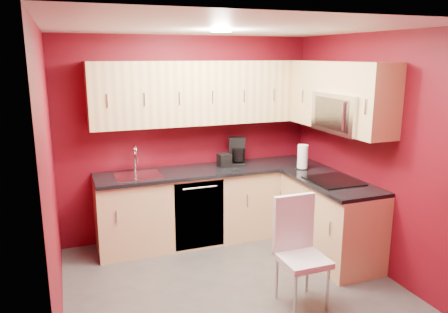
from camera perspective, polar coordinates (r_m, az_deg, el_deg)
floor at (r=4.59m, az=1.02°, el=-16.49°), size 3.20×3.20×0.00m
ceiling at (r=3.99m, az=1.17°, el=16.48°), size 3.20×3.20×0.00m
wall_back at (r=5.50m, az=-4.66°, el=2.43°), size 3.20×0.00×3.20m
wall_front at (r=2.84m, az=12.40°, el=-8.15°), size 3.20×0.00×3.20m
wall_left at (r=3.85m, az=-21.71°, el=-3.15°), size 0.00×3.00×3.00m
wall_right at (r=4.92m, az=18.70°, el=0.50°), size 0.00×3.00×3.00m
base_cabinets_back at (r=5.50m, az=-1.62°, el=-6.35°), size 2.80×0.60×0.87m
base_cabinets_right at (r=5.16m, az=13.67°, el=-8.04°), size 0.60×1.30×0.87m
countertop_back at (r=5.35m, az=-1.60°, el=-1.80°), size 2.80×0.63×0.04m
countertop_right at (r=5.00m, az=13.90°, el=-3.25°), size 0.63×1.27×0.04m
upper_cabinets_back at (r=5.32m, az=-2.16°, el=8.35°), size 2.80×0.35×0.75m
upper_cabinets_right at (r=5.07m, az=14.52°, el=8.42°), size 0.35×1.55×0.75m
microwave at (r=4.88m, az=15.69°, el=5.50°), size 0.42×0.76×0.42m
cooktop at (r=4.96m, az=14.09°, el=-3.08°), size 0.50×0.55×0.01m
sink at (r=5.14m, az=-11.21°, el=-2.03°), size 0.52×0.42×0.35m
dishwasher_front at (r=5.16m, az=-3.22°, el=-7.67°), size 0.60×0.02×0.82m
downlight at (r=4.27m, az=-0.37°, el=16.06°), size 0.20×0.20×0.01m
coffee_maker at (r=5.49m, az=1.73°, el=0.65°), size 0.29×0.33×0.34m
napkin_holder at (r=5.43m, az=0.03°, el=-0.49°), size 0.16×0.16×0.16m
paper_towel at (r=5.39m, az=10.23°, el=-0.05°), size 0.22×0.22×0.29m
dining_chair at (r=4.12m, az=10.26°, el=-12.41°), size 0.41×0.43×1.01m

